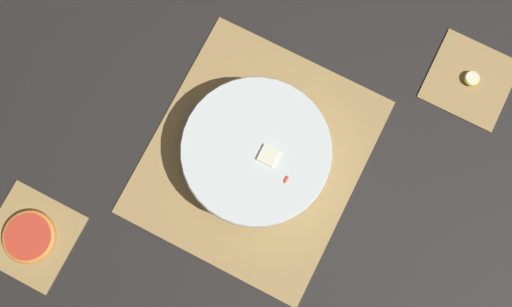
% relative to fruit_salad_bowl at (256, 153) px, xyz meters
% --- Properties ---
extents(ground_plane, '(6.00, 6.00, 0.00)m').
position_rel_fruit_salad_bowl_xyz_m(ground_plane, '(0.00, 0.00, -0.05)').
color(ground_plane, black).
extents(bamboo_mat_center, '(0.43, 0.39, 0.01)m').
position_rel_fruit_salad_bowl_xyz_m(bamboo_mat_center, '(0.00, 0.00, -0.04)').
color(bamboo_mat_center, '#A8844C').
rests_on(bamboo_mat_center, ground_plane).
extents(coaster_mat_near_right, '(0.16, 0.16, 0.01)m').
position_rel_fruit_salad_bowl_xyz_m(coaster_mat_near_right, '(0.33, -0.30, -0.04)').
color(coaster_mat_near_right, '#A8844C').
rests_on(coaster_mat_near_right, ground_plane).
extents(coaster_mat_far_left, '(0.16, 0.16, 0.01)m').
position_rel_fruit_salad_bowl_xyz_m(coaster_mat_far_left, '(-0.32, 0.30, -0.04)').
color(coaster_mat_far_left, '#A8844C').
rests_on(coaster_mat_far_left, ground_plane).
extents(fruit_salad_bowl, '(0.27, 0.27, 0.08)m').
position_rel_fruit_salad_bowl_xyz_m(fruit_salad_bowl, '(0.00, 0.00, 0.00)').
color(fruit_salad_bowl, silver).
rests_on(fruit_salad_bowl, bamboo_mat_center).
extents(banana_coin_single, '(0.03, 0.03, 0.01)m').
position_rel_fruit_salad_bowl_xyz_m(banana_coin_single, '(0.33, -0.30, -0.04)').
color(banana_coin_single, '#F7EFC6').
rests_on(banana_coin_single, coaster_mat_near_right).
extents(grapefruit_slice, '(0.10, 0.10, 0.01)m').
position_rel_fruit_salad_bowl_xyz_m(grapefruit_slice, '(-0.32, 0.30, -0.03)').
color(grapefruit_slice, red).
rests_on(grapefruit_slice, coaster_mat_far_left).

